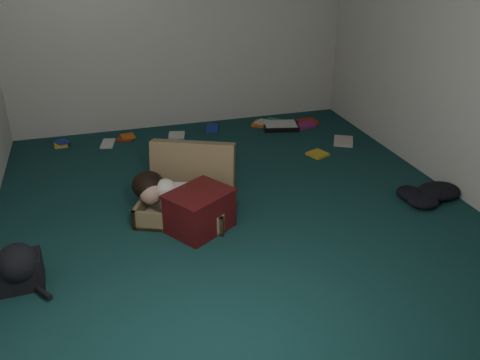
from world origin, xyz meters
TOP-DOWN VIEW (x-y plane):
  - floor at (0.00, 0.00)m, footprint 4.50×4.50m
  - wall_back at (0.00, 2.25)m, footprint 4.50×0.00m
  - wall_front at (0.00, -2.25)m, footprint 4.50×0.00m
  - wall_right at (2.00, 0.00)m, footprint 0.00×4.50m
  - suitcase at (-0.38, 0.12)m, footprint 0.98×0.97m
  - person at (-0.50, -0.03)m, footprint 0.70×0.62m
  - maroon_bin at (-0.36, -0.24)m, footprint 0.62×0.59m
  - backpack at (-1.70, -0.60)m, footprint 0.43×0.35m
  - clothing_pile at (1.70, -0.36)m, footprint 0.54×0.50m
  - paper_tray at (1.09, 1.77)m, footprint 0.48×0.40m
  - book_scatter at (0.41, 1.72)m, footprint 3.29×1.35m

SIDE VIEW (x-z plane):
  - floor at x=0.00m, z-range 0.00..0.00m
  - book_scatter at x=0.41m, z-range 0.00..0.02m
  - paper_tray at x=1.09m, z-range 0.00..0.06m
  - clothing_pile at x=1.70m, z-range 0.00..0.14m
  - backpack at x=-1.70m, z-range 0.00..0.25m
  - suitcase at x=-0.38m, z-range -0.11..0.44m
  - maroon_bin at x=-0.36m, z-range 0.00..0.34m
  - person at x=-0.50m, z-range 0.04..0.38m
  - wall_back at x=0.00m, z-range -0.95..3.55m
  - wall_front at x=0.00m, z-range -0.95..3.55m
  - wall_right at x=2.00m, z-range -0.95..3.55m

